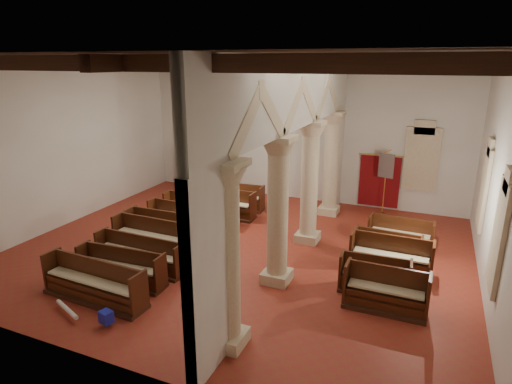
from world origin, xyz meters
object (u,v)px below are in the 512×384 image
object	(u,v)px
pipe_organ	(203,161)
nave_pew_0	(94,288)
processional_banner	(384,195)
lectern	(225,192)
aisle_pew_0	(385,296)

from	to	relation	value
pipe_organ	nave_pew_0	size ratio (longest dim) A/B	1.46
processional_banner	nave_pew_0	size ratio (longest dim) A/B	0.89
lectern	aisle_pew_0	bearing A→B (deg)	-26.02
aisle_pew_0	nave_pew_0	bearing A→B (deg)	-160.09
nave_pew_0	processional_banner	bearing A→B (deg)	60.61
pipe_organ	aisle_pew_0	world-z (taller)	pipe_organ
pipe_organ	lectern	world-z (taller)	pipe_organ
lectern	processional_banner	world-z (taller)	processional_banner
aisle_pew_0	lectern	bearing A→B (deg)	141.99
lectern	processional_banner	xyz separation A→B (m)	(6.39, 1.19, 0.31)
pipe_organ	lectern	size ratio (longest dim) A/B	3.46
pipe_organ	aisle_pew_0	size ratio (longest dim) A/B	2.21
pipe_organ	aisle_pew_0	bearing A→B (deg)	-38.32
processional_banner	nave_pew_0	xyz separation A→B (m)	(-5.92, -9.41, -0.48)
nave_pew_0	aisle_pew_0	xyz separation A→B (m)	(6.85, 2.44, 0.02)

